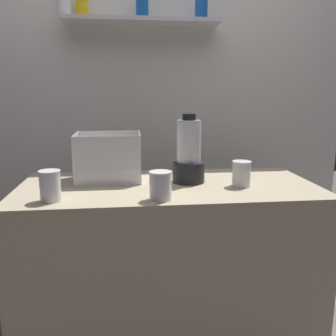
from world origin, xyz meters
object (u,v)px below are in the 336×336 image
at_px(blender_pitcher, 189,155).
at_px(juice_cup_beet_left, 160,187).
at_px(juice_cup_beet_far_left, 50,187).
at_px(juice_cup_pomegranate_middle, 241,175).
at_px(carrot_display_bin, 108,166).

bearing_deg(blender_pitcher, juice_cup_beet_left, -120.38).
bearing_deg(juice_cup_beet_far_left, juice_cup_pomegranate_middle, 9.49).
xyz_separation_m(carrot_display_bin, blender_pitcher, (0.39, -0.09, 0.06)).
bearing_deg(blender_pitcher, juice_cup_pomegranate_middle, -24.35).
bearing_deg(juice_cup_pomegranate_middle, blender_pitcher, 155.65).
height_order(blender_pitcher, juice_cup_pomegranate_middle, blender_pitcher).
height_order(carrot_display_bin, juice_cup_beet_far_left, carrot_display_bin).
distance_m(carrot_display_bin, juice_cup_beet_left, 0.43).
relative_size(carrot_display_bin, juice_cup_beet_far_left, 2.51).
distance_m(juice_cup_beet_far_left, juice_cup_pomegranate_middle, 0.85).
bearing_deg(juice_cup_beet_far_left, blender_pitcher, 22.03).
relative_size(blender_pitcher, juice_cup_pomegranate_middle, 2.80).
bearing_deg(juice_cup_pomegranate_middle, carrot_display_bin, 162.82).
bearing_deg(juice_cup_beet_left, blender_pitcher, 59.62).
bearing_deg(juice_cup_beet_left, carrot_display_bin, 122.15).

